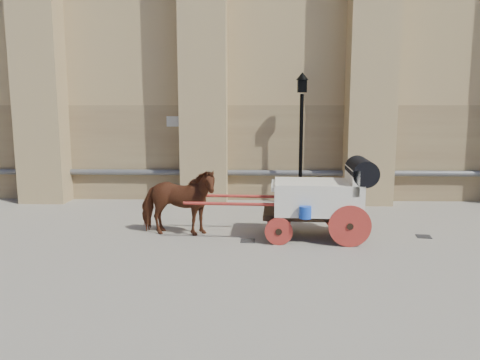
{
  "coord_description": "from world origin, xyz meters",
  "views": [
    {
      "loc": [
        0.55,
        -10.67,
        2.97
      ],
      "look_at": [
        0.22,
        -0.23,
        1.32
      ],
      "focal_mm": 35.0,
      "sensor_mm": 36.0,
      "label": 1
    }
  ],
  "objects": [
    {
      "name": "ground",
      "position": [
        0.0,
        0.0,
        0.0
      ],
      "size": [
        90.0,
        90.0,
        0.0
      ],
      "primitive_type": "plane",
      "color": "gray",
      "rests_on": "ground"
    },
    {
      "name": "horse",
      "position": [
        -1.22,
        -0.16,
        0.78
      ],
      "size": [
        1.93,
        1.03,
        1.57
      ],
      "primitive_type": "imported",
      "rotation": [
        0.0,
        0.0,
        1.47
      ],
      "color": "brown",
      "rests_on": "ground"
    },
    {
      "name": "carriage",
      "position": [
        2.1,
        -0.32,
        0.99
      ],
      "size": [
        4.25,
        1.53,
        1.84
      ],
      "rotation": [
        0.0,
        0.0,
        -0.05
      ],
      "color": "black",
      "rests_on": "ground"
    },
    {
      "name": "street_lamp",
      "position": [
        1.92,
        3.26,
        2.11
      ],
      "size": [
        0.37,
        0.37,
        3.95
      ],
      "color": "black",
      "rests_on": "ground"
    },
    {
      "name": "drain_grate_near",
      "position": [
        0.4,
        -0.61,
        0.01
      ],
      "size": [
        0.33,
        0.33,
        0.01
      ],
      "primitive_type": "cube",
      "rotation": [
        0.0,
        0.0,
        -0.03
      ],
      "color": "black",
      "rests_on": "ground"
    },
    {
      "name": "drain_grate_far",
      "position": [
        4.45,
        -0.13,
        0.01
      ],
      "size": [
        0.37,
        0.37,
        0.01
      ],
      "primitive_type": "cube",
      "rotation": [
        0.0,
        0.0,
        -0.16
      ],
      "color": "black",
      "rests_on": "ground"
    }
  ]
}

